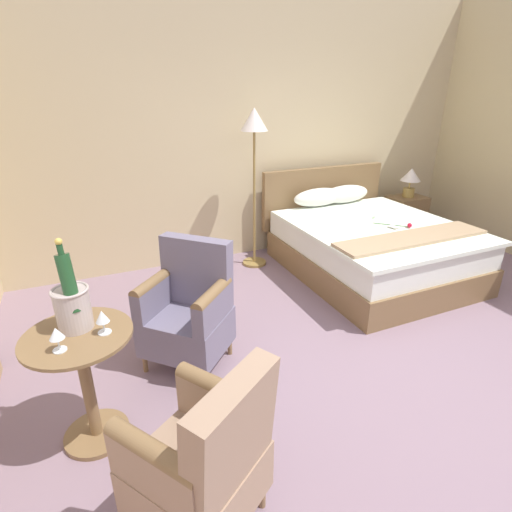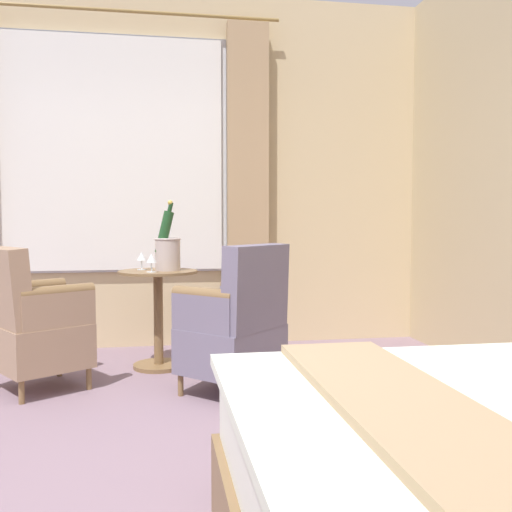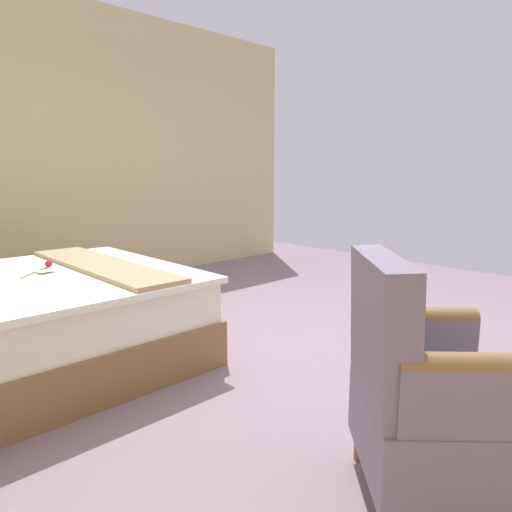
{
  "view_description": "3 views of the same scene",
  "coord_description": "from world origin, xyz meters",
  "px_view_note": "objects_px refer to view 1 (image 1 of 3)",
  "views": [
    {
      "loc": [
        -2.0,
        -1.7,
        1.98
      ],
      "look_at": [
        -0.79,
        1.02,
        0.71
      ],
      "focal_mm": 28.0,
      "sensor_mm": 36.0,
      "label": 1
    },
    {
      "loc": [
        2.17,
        0.38,
        1.1
      ],
      "look_at": [
        -0.8,
        0.89,
        0.92
      ],
      "focal_mm": 40.0,
      "sensor_mm": 36.0,
      "label": 2
    },
    {
      "loc": [
        -2.13,
        2.4,
        1.25
      ],
      "look_at": [
        -0.66,
        0.99,
        0.88
      ],
      "focal_mm": 32.0,
      "sensor_mm": 36.0,
      "label": 3
    }
  ],
  "objects_px": {
    "bedside_lamp": "(411,178)",
    "armchair_facing_bed": "(203,460)",
    "bed": "(368,244)",
    "nightstand": "(405,218)",
    "wine_glass_near_edge": "(102,318)",
    "side_table_round": "(86,379)",
    "armchair_by_window": "(189,311)",
    "champagne_bucket": "(72,302)",
    "wine_glass_near_bucket": "(56,335)",
    "floor_lamp_brass": "(254,139)"
  },
  "relations": [
    {
      "from": "bed",
      "to": "bedside_lamp",
      "type": "relative_size",
      "value": 5.39
    },
    {
      "from": "wine_glass_near_edge",
      "to": "floor_lamp_brass",
      "type": "bearing_deg",
      "value": 48.61
    },
    {
      "from": "nightstand",
      "to": "wine_glass_near_bucket",
      "type": "relative_size",
      "value": 4.4
    },
    {
      "from": "bedside_lamp",
      "to": "wine_glass_near_bucket",
      "type": "xyz_separation_m",
      "value": [
        -4.29,
        -2.08,
        -0.02
      ]
    },
    {
      "from": "wine_glass_near_edge",
      "to": "armchair_by_window",
      "type": "relative_size",
      "value": 0.14
    },
    {
      "from": "champagne_bucket",
      "to": "armchair_by_window",
      "type": "xyz_separation_m",
      "value": [
        0.73,
        0.43,
        -0.46
      ]
    },
    {
      "from": "side_table_round",
      "to": "armchair_by_window",
      "type": "xyz_separation_m",
      "value": [
        0.74,
        0.5,
        0.01
      ]
    },
    {
      "from": "bed",
      "to": "bedside_lamp",
      "type": "bearing_deg",
      "value": 30.13
    },
    {
      "from": "bedside_lamp",
      "to": "side_table_round",
      "type": "relative_size",
      "value": 0.52
    },
    {
      "from": "champagne_bucket",
      "to": "armchair_facing_bed",
      "type": "bearing_deg",
      "value": -62.54
    },
    {
      "from": "bed",
      "to": "nightstand",
      "type": "relative_size",
      "value": 3.49
    },
    {
      "from": "side_table_round",
      "to": "armchair_facing_bed",
      "type": "bearing_deg",
      "value": -60.32
    },
    {
      "from": "bedside_lamp",
      "to": "wine_glass_near_bucket",
      "type": "distance_m",
      "value": 4.77
    },
    {
      "from": "side_table_round",
      "to": "armchair_by_window",
      "type": "relative_size",
      "value": 0.77
    },
    {
      "from": "wine_glass_near_bucket",
      "to": "wine_glass_near_edge",
      "type": "height_order",
      "value": "wine_glass_near_edge"
    },
    {
      "from": "nightstand",
      "to": "armchair_by_window",
      "type": "distance_m",
      "value": 3.77
    },
    {
      "from": "bed",
      "to": "armchair_by_window",
      "type": "height_order",
      "value": "bed"
    },
    {
      "from": "bedside_lamp",
      "to": "champagne_bucket",
      "type": "bearing_deg",
      "value": -155.87
    },
    {
      "from": "wine_glass_near_bucket",
      "to": "floor_lamp_brass",
      "type": "bearing_deg",
      "value": 46.3
    },
    {
      "from": "bedside_lamp",
      "to": "side_table_round",
      "type": "height_order",
      "value": "bedside_lamp"
    },
    {
      "from": "bedside_lamp",
      "to": "armchair_by_window",
      "type": "distance_m",
      "value": 3.79
    },
    {
      "from": "floor_lamp_brass",
      "to": "wine_glass_near_bucket",
      "type": "xyz_separation_m",
      "value": [
        -2.01,
        -2.11,
        -0.63
      ]
    },
    {
      "from": "wine_glass_near_bucket",
      "to": "armchair_facing_bed",
      "type": "height_order",
      "value": "armchair_facing_bed"
    },
    {
      "from": "wine_glass_near_bucket",
      "to": "wine_glass_near_edge",
      "type": "relative_size",
      "value": 0.98
    },
    {
      "from": "bed",
      "to": "nightstand",
      "type": "height_order",
      "value": "bed"
    },
    {
      "from": "bed",
      "to": "side_table_round",
      "type": "bearing_deg",
      "value": -157.25
    },
    {
      "from": "bed",
      "to": "armchair_by_window",
      "type": "xyz_separation_m",
      "value": [
        -2.3,
        -0.78,
        0.1
      ]
    },
    {
      "from": "armchair_by_window",
      "to": "armchair_facing_bed",
      "type": "distance_m",
      "value": 1.32
    },
    {
      "from": "bed",
      "to": "armchair_by_window",
      "type": "bearing_deg",
      "value": -161.32
    },
    {
      "from": "wine_glass_near_edge",
      "to": "armchair_facing_bed",
      "type": "height_order",
      "value": "armchair_facing_bed"
    },
    {
      "from": "side_table_round",
      "to": "armchair_by_window",
      "type": "height_order",
      "value": "armchair_by_window"
    },
    {
      "from": "bedside_lamp",
      "to": "armchair_facing_bed",
      "type": "height_order",
      "value": "bedside_lamp"
    },
    {
      "from": "bedside_lamp",
      "to": "wine_glass_near_edge",
      "type": "bearing_deg",
      "value": -153.83
    },
    {
      "from": "bed",
      "to": "wine_glass_near_edge",
      "type": "height_order",
      "value": "bed"
    },
    {
      "from": "armchair_facing_bed",
      "to": "wine_glass_near_bucket",
      "type": "bearing_deg",
      "value": 128.42
    },
    {
      "from": "wine_glass_near_edge",
      "to": "armchair_by_window",
      "type": "bearing_deg",
      "value": 42.19
    },
    {
      "from": "nightstand",
      "to": "side_table_round",
      "type": "bearing_deg",
      "value": -155.09
    },
    {
      "from": "bed",
      "to": "side_table_round",
      "type": "height_order",
      "value": "bed"
    },
    {
      "from": "wine_glass_near_bucket",
      "to": "wine_glass_near_edge",
      "type": "xyz_separation_m",
      "value": [
        0.22,
        0.08,
        -0.0
      ]
    },
    {
      "from": "side_table_round",
      "to": "bedside_lamp",
      "type": "bearing_deg",
      "value": 24.91
    },
    {
      "from": "bed",
      "to": "bedside_lamp",
      "type": "height_order",
      "value": "bed"
    },
    {
      "from": "bedside_lamp",
      "to": "armchair_facing_bed",
      "type": "xyz_separation_m",
      "value": [
        -3.76,
        -2.75,
        -0.42
      ]
    },
    {
      "from": "bed",
      "to": "wine_glass_near_edge",
      "type": "bearing_deg",
      "value": -155.52
    },
    {
      "from": "wine_glass_near_edge",
      "to": "side_table_round",
      "type": "bearing_deg",
      "value": 162.53
    },
    {
      "from": "side_table_round",
      "to": "armchair_facing_bed",
      "type": "xyz_separation_m",
      "value": [
        0.45,
        -0.8,
        0.0
      ]
    },
    {
      "from": "bedside_lamp",
      "to": "champagne_bucket",
      "type": "xyz_separation_m",
      "value": [
        -4.21,
        -1.88,
        0.04
      ]
    },
    {
      "from": "bedside_lamp",
      "to": "armchair_by_window",
      "type": "relative_size",
      "value": 0.4
    },
    {
      "from": "bedside_lamp",
      "to": "champagne_bucket",
      "type": "distance_m",
      "value": 4.61
    },
    {
      "from": "champagne_bucket",
      "to": "wine_glass_near_edge",
      "type": "distance_m",
      "value": 0.19
    },
    {
      "from": "nightstand",
      "to": "floor_lamp_brass",
      "type": "xyz_separation_m",
      "value": [
        -2.28,
        0.03,
        1.16
      ]
    }
  ]
}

